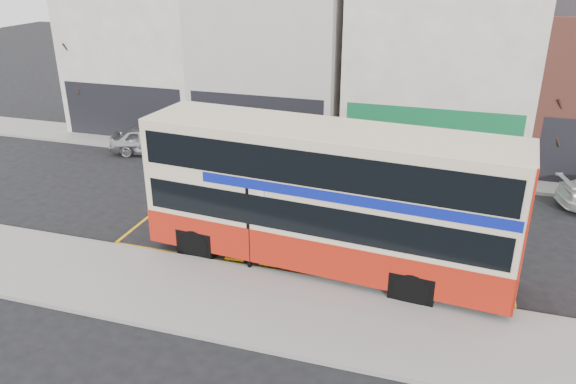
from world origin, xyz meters
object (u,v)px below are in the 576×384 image
(double_decker_bus, at_px, (327,196))
(bus_stop_post, at_px, (250,216))
(car_silver, at_px, (151,141))
(street_tree_right, at_px, (559,106))
(car_grey, at_px, (322,163))
(street_tree_left, at_px, (81,53))

(double_decker_bus, bearing_deg, bus_stop_post, -148.07)
(car_silver, height_order, street_tree_right, street_tree_right)
(double_decker_bus, bearing_deg, car_grey, 109.90)
(double_decker_bus, xyz_separation_m, car_silver, (-11.73, 8.60, -1.86))
(double_decker_bus, height_order, car_grey, double_decker_bus)
(double_decker_bus, relative_size, car_grey, 3.18)
(street_tree_left, bearing_deg, street_tree_right, -0.63)
(bus_stop_post, xyz_separation_m, car_grey, (0.08, 9.38, -1.42))
(car_silver, distance_m, car_grey, 9.53)
(double_decker_bus, xyz_separation_m, street_tree_left, (-17.41, 11.28, 2.08))
(car_silver, bearing_deg, double_decker_bus, -140.06)
(car_silver, bearing_deg, bus_stop_post, -149.77)
(car_grey, bearing_deg, street_tree_left, 74.28)
(double_decker_bus, xyz_separation_m, bus_stop_post, (-2.28, -1.16, -0.52))
(street_tree_left, relative_size, street_tree_right, 1.32)
(street_tree_right, bearing_deg, car_grey, -164.92)
(bus_stop_post, distance_m, street_tree_left, 19.76)
(double_decker_bus, xyz_separation_m, street_tree_right, (8.15, 11.00, 0.95))
(double_decker_bus, xyz_separation_m, car_grey, (-2.20, 8.21, -1.94))
(double_decker_bus, height_order, street_tree_right, street_tree_right)
(car_grey, xyz_separation_m, street_tree_right, (10.35, 2.79, 2.89))
(bus_stop_post, bearing_deg, street_tree_right, 56.63)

